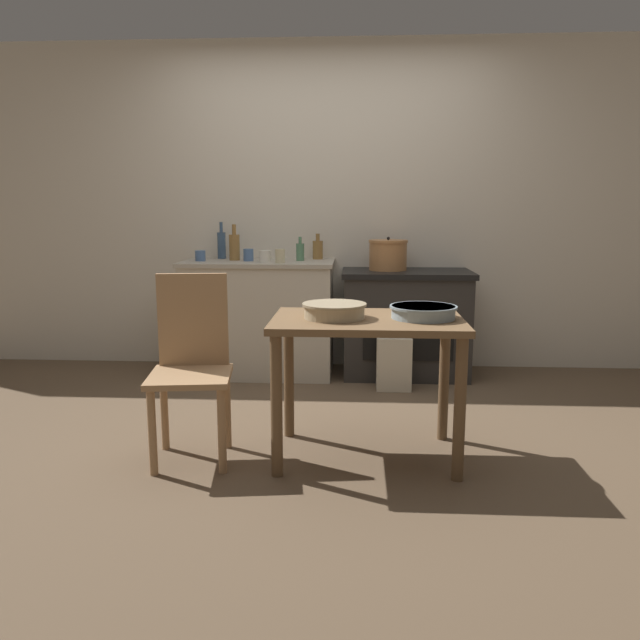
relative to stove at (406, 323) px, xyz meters
The scene contains 18 objects.
ground_plane 1.46m from the stove, 115.60° to the right, with size 14.00×14.00×0.00m, color brown.
wall_back 1.11m from the stove, 152.53° to the left, with size 8.00×0.07×2.55m.
counter_cabinet 1.12m from the stove, behind, with size 1.15×0.63×0.88m.
stove is the anchor object (origin of this frame).
work_table 1.69m from the stove, 101.03° to the right, with size 0.95×0.63×0.73m.
chair 2.08m from the stove, 125.76° to the right, with size 0.45×0.45×0.94m.
flour_sack 0.48m from the stove, 104.71° to the right, with size 0.24×0.17×0.38m, color beige.
stock_pot 0.54m from the stove, 167.06° to the left, with size 0.30×0.30×0.25m.
mixing_bowl_large 1.77m from the stove, 106.34° to the right, with size 0.32×0.32×0.08m.
mixing_bowl_small 1.68m from the stove, 91.55° to the right, with size 0.33×0.33×0.06m.
bottle_far_left 1.57m from the stove, behind, with size 0.07×0.07×0.29m.
bottle_left 0.97m from the stove, behind, with size 0.06×0.06×0.18m.
bottle_mid_left 0.89m from the stove, 166.44° to the left, with size 0.08×0.08×0.20m.
bottle_center_left 1.44m from the stove, behind, with size 0.08×0.08×0.27m.
cup_center 1.31m from the stove, behind, with size 0.08×0.08×0.09m, color #4C6B99.
cup_center_right 1.64m from the stove, behind, with size 0.08×0.08×0.08m, color #4C6B99.
cup_mid_right 1.09m from the stove, 167.05° to the right, with size 0.07×0.07×0.10m, color beige.
cup_right 1.18m from the stove, behind, with size 0.09×0.09×0.09m, color silver.
Camera 1 is at (0.23, -3.46, 1.27)m, focal length 35.00 mm.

